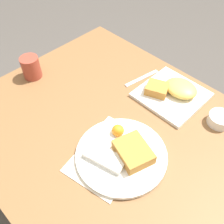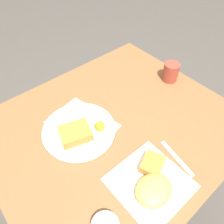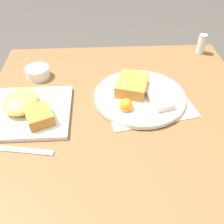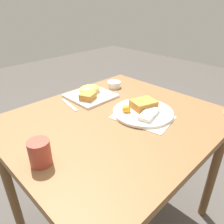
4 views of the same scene
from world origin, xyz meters
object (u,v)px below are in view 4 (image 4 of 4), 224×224
(butter_knife, at_px, (69,105))
(coffee_mug, at_px, (40,153))
(plate_oval_far, at_px, (143,110))
(plate_square_near, at_px, (90,93))
(sauce_ramekin, at_px, (114,84))

(butter_knife, distance_m, coffee_mug, 0.48)
(plate_oval_far, bearing_deg, plate_square_near, -80.92)
(butter_knife, height_order, coffee_mug, coffee_mug)
(plate_oval_far, xyz_separation_m, sauce_ramekin, (-0.15, -0.36, 0.00))
(plate_square_near, bearing_deg, sauce_ramekin, -179.06)
(sauce_ramekin, xyz_separation_m, coffee_mug, (0.72, 0.34, 0.03))
(plate_square_near, relative_size, butter_knife, 1.40)
(plate_oval_far, bearing_deg, butter_knife, -58.43)
(plate_oval_far, relative_size, sauce_ramekin, 3.55)
(butter_knife, xyz_separation_m, coffee_mug, (0.35, 0.33, 0.05))
(plate_oval_far, bearing_deg, coffee_mug, -2.10)
(coffee_mug, bearing_deg, plate_square_near, -146.37)
(sauce_ramekin, bearing_deg, butter_knife, 2.03)
(plate_square_near, relative_size, plate_oval_far, 0.80)
(plate_square_near, bearing_deg, butter_knife, 3.49)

